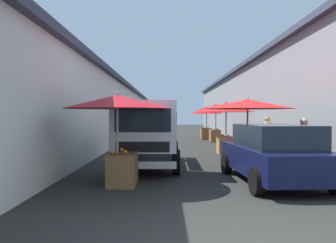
# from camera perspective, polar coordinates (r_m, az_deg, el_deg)

# --- Properties ---
(ground) EXTENTS (90.00, 90.00, 0.00)m
(ground) POSITION_cam_1_polar(r_m,az_deg,el_deg) (17.38, 3.27, -4.51)
(ground) COLOR #282826
(building_left_whitewash) EXTENTS (49.80, 7.50, 3.86)m
(building_left_whitewash) POSITION_cam_1_polar(r_m,az_deg,el_deg) (20.51, -18.02, 1.70)
(building_left_whitewash) COLOR silver
(building_left_whitewash) RESTS_ON ground
(building_right_concrete) EXTENTS (49.80, 7.50, 4.98)m
(building_right_concrete) POSITION_cam_1_polar(r_m,az_deg,el_deg) (21.25, 23.05, 3.15)
(building_right_concrete) COLOR gray
(building_right_concrete) RESTS_ON ground
(fruit_stall_near_right) EXTENTS (2.90, 2.90, 2.27)m
(fruit_stall_near_right) POSITION_cam_1_polar(r_m,az_deg,el_deg) (10.79, 13.66, 1.79)
(fruit_stall_near_right) COLOR #9E9EA3
(fruit_stall_near_right) RESTS_ON ground
(fruit_stall_far_left) EXTENTS (2.55, 2.55, 2.34)m
(fruit_stall_far_left) POSITION_cam_1_polar(r_m,az_deg,el_deg) (15.00, 9.90, 1.61)
(fruit_stall_far_left) COLOR #9E9EA3
(fruit_stall_far_left) RESTS_ON ground
(fruit_stall_near_left) EXTENTS (2.15, 2.15, 2.47)m
(fruit_stall_near_left) POSITION_cam_1_polar(r_m,az_deg,el_deg) (21.12, 8.16, 1.43)
(fruit_stall_near_left) COLOR #9E9EA3
(fruit_stall_near_left) RESTS_ON ground
(fruit_stall_far_right) EXTENTS (2.39, 2.39, 2.39)m
(fruit_stall_far_right) POSITION_cam_1_polar(r_m,az_deg,el_deg) (23.63, 6.61, 1.33)
(fruit_stall_far_right) COLOR #9E9EA3
(fruit_stall_far_right) RESTS_ON ground
(fruit_stall_mid_lane) EXTENTS (2.58, 2.58, 2.24)m
(fruit_stall_mid_lane) POSITION_cam_1_polar(r_m,az_deg,el_deg) (8.03, -8.51, 1.19)
(fruit_stall_mid_lane) COLOR #9E9EA3
(fruit_stall_mid_lane) RESTS_ON ground
(hatchback_car) EXTENTS (4.01, 2.12, 1.45)m
(hatchback_car) POSITION_cam_1_polar(r_m,az_deg,el_deg) (8.73, 17.63, -5.18)
(hatchback_car) COLOR #0F1438
(hatchback_car) RESTS_ON ground
(delivery_truck) EXTENTS (4.94, 2.01, 2.08)m
(delivery_truck) POSITION_cam_1_polar(r_m,az_deg,el_deg) (10.07, -3.66, -2.59)
(delivery_truck) COLOR black
(delivery_truck) RESTS_ON ground
(vendor_by_crates) EXTENTS (0.65, 0.22, 1.63)m
(vendor_by_crates) POSITION_cam_1_polar(r_m,az_deg,el_deg) (14.53, 16.63, -1.91)
(vendor_by_crates) COLOR #665B4C
(vendor_by_crates) RESTS_ON ground
(vendor_in_shade) EXTENTS (0.22, 0.64, 1.61)m
(vendor_in_shade) POSITION_cam_1_polar(r_m,az_deg,el_deg) (10.33, 22.26, -3.20)
(vendor_in_shade) COLOR #665B4C
(vendor_in_shade) RESTS_ON ground
(parked_scooter) EXTENTS (1.65, 0.65, 1.14)m
(parked_scooter) POSITION_cam_1_polar(r_m,az_deg,el_deg) (13.07, 18.71, -4.41)
(parked_scooter) COLOR black
(parked_scooter) RESTS_ON ground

